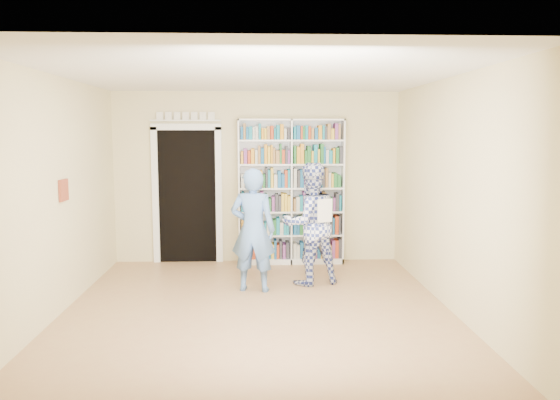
# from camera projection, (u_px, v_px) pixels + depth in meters

# --- Properties ---
(floor) EXTENTS (5.00, 5.00, 0.00)m
(floor) POSITION_uv_depth(u_px,v_px,m) (257.00, 310.00, 6.36)
(floor) COLOR #A57550
(floor) RESTS_ON ground
(ceiling) EXTENTS (5.00, 5.00, 0.00)m
(ceiling) POSITION_uv_depth(u_px,v_px,m) (256.00, 74.00, 6.03)
(ceiling) COLOR white
(ceiling) RESTS_ON wall_back
(wall_back) EXTENTS (4.50, 0.00, 4.50)m
(wall_back) POSITION_uv_depth(u_px,v_px,m) (257.00, 178.00, 8.67)
(wall_back) COLOR beige
(wall_back) RESTS_ON floor
(wall_left) EXTENTS (0.00, 5.00, 5.00)m
(wall_left) POSITION_uv_depth(u_px,v_px,m) (56.00, 196.00, 6.10)
(wall_left) COLOR beige
(wall_left) RESTS_ON floor
(wall_right) EXTENTS (0.00, 5.00, 5.00)m
(wall_right) POSITION_uv_depth(u_px,v_px,m) (452.00, 195.00, 6.29)
(wall_right) COLOR beige
(wall_right) RESTS_ON floor
(bookshelf) EXTENTS (1.65, 0.31, 2.27)m
(bookshelf) POSITION_uv_depth(u_px,v_px,m) (291.00, 191.00, 8.57)
(bookshelf) COLOR white
(bookshelf) RESTS_ON floor
(doorway) EXTENTS (1.10, 0.08, 2.43)m
(doorway) POSITION_uv_depth(u_px,v_px,m) (187.00, 189.00, 8.63)
(doorway) COLOR black
(doorway) RESTS_ON floor
(wall_art) EXTENTS (0.03, 0.25, 0.25)m
(wall_art) POSITION_uv_depth(u_px,v_px,m) (64.00, 190.00, 6.29)
(wall_art) COLOR maroon
(wall_art) RESTS_ON wall_left
(man_blue) EXTENTS (0.65, 0.48, 1.61)m
(man_blue) POSITION_uv_depth(u_px,v_px,m) (253.00, 230.00, 7.07)
(man_blue) COLOR #567FBF
(man_blue) RESTS_ON floor
(man_plaid) EXTENTS (0.97, 0.85, 1.66)m
(man_plaid) POSITION_uv_depth(u_px,v_px,m) (310.00, 224.00, 7.40)
(man_plaid) COLOR navy
(man_plaid) RESTS_ON floor
(paper_sheet) EXTENTS (0.21, 0.09, 0.31)m
(paper_sheet) POSITION_uv_depth(u_px,v_px,m) (325.00, 211.00, 7.16)
(paper_sheet) COLOR white
(paper_sheet) RESTS_ON man_plaid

